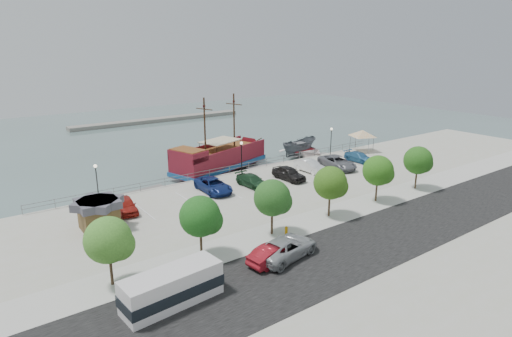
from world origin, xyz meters
TOP-DOWN VIEW (x-y plane):
  - ground at (0.00, 0.00)m, footprint 160.00×160.00m
  - land_slab at (0.00, -21.00)m, footprint 100.00×58.00m
  - street at (0.00, -16.00)m, footprint 100.00×8.00m
  - sidewalk at (0.00, -10.00)m, footprint 100.00×4.00m
  - seawall_railing at (0.00, 7.80)m, footprint 50.00×0.06m
  - far_shore at (10.00, 55.00)m, footprint 40.00×3.00m
  - pirate_ship at (1.36, 12.53)m, footprint 17.70×9.54m
  - patrol_boat at (14.55, 11.85)m, footprint 6.95×3.09m
  - speedboat at (15.06, 11.43)m, footprint 6.17×8.33m
  - dock_west at (-12.91, 9.20)m, footprint 7.46×2.95m
  - dock_mid at (6.95, 9.20)m, footprint 7.37×2.72m
  - dock_east at (15.78, 9.20)m, footprint 6.66×3.10m
  - shed at (-19.85, 0.03)m, footprint 3.41×3.41m
  - canopy_tent at (22.07, 5.76)m, footprint 6.14×6.14m
  - street_van at (-9.72, -13.93)m, footprint 6.26×3.78m
  - street_sedan at (-11.05, -14.06)m, footprint 4.54×2.08m
  - shuttle_bus at (-19.58, -14.50)m, footprint 6.70×2.82m
  - fire_hydrant at (-7.02, -10.80)m, footprint 0.27×0.27m
  - lamp_post_left at (-18.00, 6.50)m, footprint 0.36×0.36m
  - lamp_post_mid at (0.00, 6.50)m, footprint 0.36×0.36m
  - lamp_post_right at (16.00, 6.50)m, footprint 0.36×0.36m
  - tree_a at (-21.85, -10.07)m, footprint 3.30×3.20m
  - tree_b at (-14.85, -10.07)m, footprint 3.30×3.20m
  - tree_c at (-7.85, -10.07)m, footprint 3.30×3.20m
  - tree_d at (-0.85, -10.07)m, footprint 3.30×3.20m
  - tree_e at (6.15, -10.07)m, footprint 3.30×3.20m
  - tree_f at (13.15, -10.07)m, footprint 3.30×3.20m
  - parked_car_a at (-16.51, 2.53)m, footprint 2.34×4.55m
  - parked_car_c at (-6.39, 2.76)m, footprint 2.82×5.70m
  - parked_car_d at (-1.76, 1.65)m, footprint 2.23×4.90m
  - parked_car_e at (3.41, 1.22)m, footprint 2.08×4.90m
  - parked_car_f at (7.83, 2.12)m, footprint 1.73×4.80m
  - parked_car_g at (11.96, 1.28)m, footprint 3.62×6.35m
  - parked_car_h at (16.91, 1.75)m, footprint 1.96×4.74m

SIDE VIEW (x-z plane):
  - ground at x=0.00m, z-range -1.00..-1.00m
  - dock_east at x=15.78m, z-range -1.00..-0.63m
  - dock_mid at x=6.95m, z-range -1.00..-0.59m
  - dock_west at x=-12.91m, z-range -1.00..-0.58m
  - land_slab at x=0.00m, z-range -1.20..0.00m
  - far_shore at x=10.00m, z-range -1.00..-0.20m
  - speedboat at x=15.06m, z-range -1.00..0.66m
  - street at x=0.00m, z-range -0.01..0.03m
  - sidewalk at x=0.00m, z-range -0.01..0.04m
  - patrol_boat at x=14.55m, z-range -1.00..1.62m
  - fire_hydrant at x=-7.02m, z-range 0.03..0.82m
  - seawall_railing at x=0.00m, z-range 0.03..1.03m
  - parked_car_h at x=16.91m, z-range 0.00..1.37m
  - parked_car_d at x=-1.76m, z-range 0.00..1.39m
  - street_sedan at x=-11.05m, z-range 0.00..1.44m
  - parked_car_a at x=-16.51m, z-range 0.00..1.48m
  - parked_car_c at x=-6.39m, z-range 0.00..1.55m
  - parked_car_f at x=7.83m, z-range 0.00..1.57m
  - street_van at x=-9.72m, z-range 0.00..1.62m
  - parked_car_e at x=3.41m, z-range 0.00..1.65m
  - parked_car_g at x=11.96m, z-range 0.00..1.67m
  - pirate_ship at x=1.36m, z-range -4.65..6.32m
  - shuttle_bus at x=-19.58m, z-range -0.03..2.27m
  - shed at x=-19.85m, z-range 0.09..2.89m
  - lamp_post_left at x=-18.00m, z-range 0.80..5.08m
  - lamp_post_mid at x=0.00m, z-range 0.80..5.08m
  - lamp_post_right at x=16.00m, z-range 0.80..5.08m
  - tree_a at x=-21.85m, z-range 0.80..5.80m
  - tree_b at x=-14.85m, z-range 0.80..5.80m
  - tree_c at x=-7.85m, z-range 0.80..5.80m
  - tree_d at x=-0.85m, z-range 0.80..5.80m
  - tree_e at x=6.15m, z-range 0.80..5.80m
  - tree_f at x=13.15m, z-range 0.80..5.80m
  - canopy_tent at x=22.07m, z-range 1.43..5.29m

